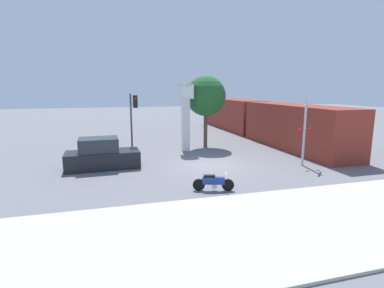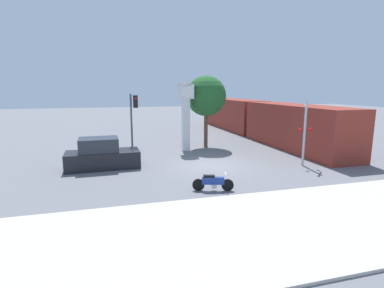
% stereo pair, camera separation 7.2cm
% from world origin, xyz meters
% --- Properties ---
extents(ground_plane, '(120.00, 120.00, 0.00)m').
position_xyz_m(ground_plane, '(0.00, 0.00, 0.00)').
color(ground_plane, slate).
extents(sidewalk_strip, '(36.00, 6.00, 0.10)m').
position_xyz_m(sidewalk_strip, '(0.00, -8.39, 0.05)').
color(sidewalk_strip, '#BCB7A8').
rests_on(sidewalk_strip, ground_plane).
extents(motorcycle, '(1.84, 0.68, 0.83)m').
position_xyz_m(motorcycle, '(-1.38, -4.39, 0.40)').
color(motorcycle, black).
rests_on(motorcycle, ground_plane).
extents(clock_tower, '(1.22, 1.22, 5.10)m').
position_xyz_m(clock_tower, '(-0.33, 4.78, 3.36)').
color(clock_tower, white).
rests_on(clock_tower, ground_plane).
extents(freight_train, '(2.80, 23.63, 3.40)m').
position_xyz_m(freight_train, '(8.06, 9.27, 1.70)').
color(freight_train, maroon).
rests_on(freight_train, ground_plane).
extents(traffic_light, '(0.50, 0.35, 4.29)m').
position_xyz_m(traffic_light, '(-4.30, 2.89, 2.95)').
color(traffic_light, '#47474C').
rests_on(traffic_light, ground_plane).
extents(railroad_crossing_signal, '(0.90, 0.82, 4.00)m').
position_xyz_m(railroad_crossing_signal, '(5.41, -1.50, 2.18)').
color(railroad_crossing_signal, '#B7B7BC').
rests_on(railroad_crossing_signal, ground_plane).
extents(street_tree, '(3.12, 3.12, 5.61)m').
position_xyz_m(street_tree, '(1.52, 5.62, 4.03)').
color(street_tree, brown).
rests_on(street_tree, ground_plane).
extents(parked_car, '(4.25, 1.93, 1.80)m').
position_xyz_m(parked_car, '(-6.34, 1.15, 0.75)').
color(parked_car, black).
rests_on(parked_car, ground_plane).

